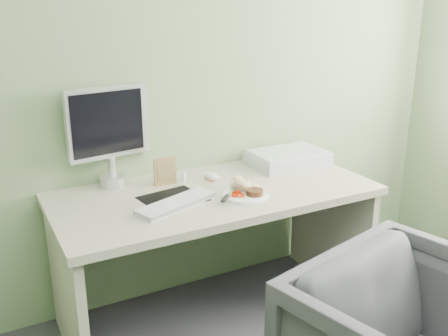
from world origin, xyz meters
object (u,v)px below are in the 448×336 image
desk (215,224)px  plate (245,195)px  scanner (288,158)px  monitor (109,131)px

desk → plate: plate is taller
scanner → monitor: 1.04m
desk → scanner: (0.57, 0.18, 0.22)m
desk → plate: size_ratio=7.05×
scanner → monitor: (-1.00, 0.13, 0.25)m
desk → monitor: bearing=144.1°
scanner → plate: bearing=-145.5°
plate → scanner: 0.58m
desk → monitor: size_ratio=3.15×
scanner → monitor: monitor is taller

